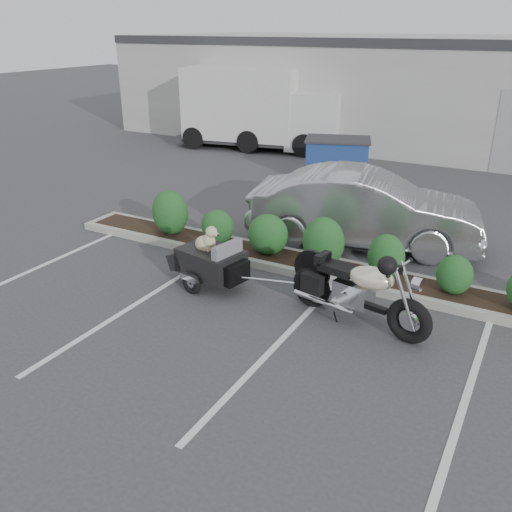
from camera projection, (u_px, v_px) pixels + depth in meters
The scene contains 8 objects.
ground at pixel (228, 311), 9.08m from camera, with size 90.00×90.00×0.00m, color #38383A.
planter_kerb at pixel (333, 271), 10.37m from camera, with size 12.00×1.00×0.15m, color #9E9E93.
building at pixel (448, 89), 21.94m from camera, with size 26.00×10.00×4.00m, color #9EA099.
motorcycle at pixel (357, 291), 8.48m from camera, with size 2.48×1.04×1.43m.
pet_trailer at pixel (210, 260), 9.78m from camera, with size 2.01×1.15×1.19m.
sedan at pixel (365, 209), 11.55m from camera, with size 1.69×4.85×1.60m, color #ABAAB1.
dumpster at pixel (337, 159), 16.51m from camera, with size 2.25×1.88×1.27m.
delivery_truck at pixel (261, 110), 20.51m from camera, with size 6.74×3.23×2.96m.
Camera 1 is at (4.30, -6.75, 4.42)m, focal length 38.00 mm.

